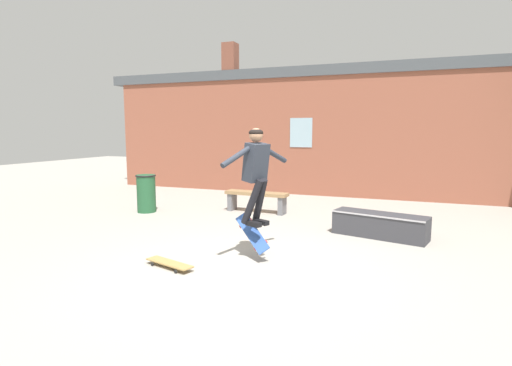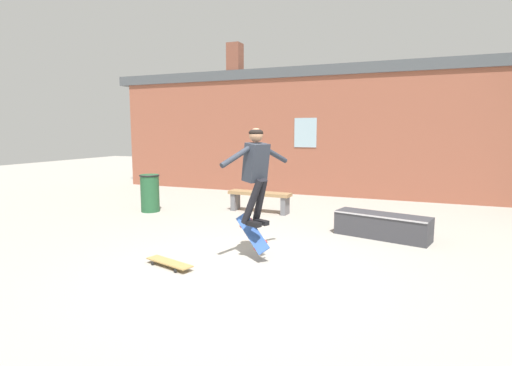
# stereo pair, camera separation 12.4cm
# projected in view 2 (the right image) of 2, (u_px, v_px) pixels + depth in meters

# --- Properties ---
(ground_plane) EXTENTS (40.00, 40.00, 0.00)m
(ground_plane) POSITION_uv_depth(u_px,v_px,m) (245.00, 268.00, 5.89)
(ground_plane) COLOR #A39E93
(building_backdrop) EXTENTS (15.95, 0.52, 4.84)m
(building_backdrop) POSITION_uv_depth(u_px,v_px,m) (337.00, 129.00, 12.13)
(building_backdrop) COLOR #93513D
(building_backdrop) RESTS_ON ground_plane
(park_bench) EXTENTS (1.61, 0.45, 0.51)m
(park_bench) POSITION_uv_depth(u_px,v_px,m) (260.00, 198.00, 9.85)
(park_bench) COLOR #99754C
(park_bench) RESTS_ON ground_plane
(skate_ledge) EXTENTS (1.81, 0.93, 0.46)m
(skate_ledge) POSITION_uv_depth(u_px,v_px,m) (382.00, 226.00, 7.52)
(skate_ledge) COLOR #38383D
(skate_ledge) RESTS_ON ground_plane
(trash_bin) EXTENTS (0.50, 0.50, 0.93)m
(trash_bin) POSITION_uv_depth(u_px,v_px,m) (150.00, 192.00, 9.92)
(trash_bin) COLOR #235633
(trash_bin) RESTS_ON ground_plane
(skater) EXTENTS (0.62, 1.30, 1.49)m
(skater) POSITION_uv_depth(u_px,v_px,m) (256.00, 168.00, 6.06)
(skater) COLOR #282D38
(skateboard_flipping) EXTENTS (0.69, 0.46, 0.56)m
(skateboard_flipping) POSITION_uv_depth(u_px,v_px,m) (252.00, 233.00, 6.27)
(skateboard_flipping) COLOR #2D519E
(skateboard_resting) EXTENTS (0.86, 0.43, 0.08)m
(skateboard_resting) POSITION_uv_depth(u_px,v_px,m) (169.00, 262.00, 5.91)
(skateboard_resting) COLOR #AD894C
(skateboard_resting) RESTS_ON ground_plane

